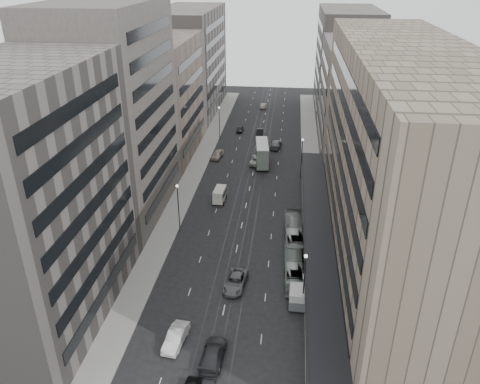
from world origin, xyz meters
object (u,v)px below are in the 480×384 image
at_px(panel_van, 220,194).
at_px(sedan_1, 176,337).
at_px(bus_far, 294,234).
at_px(sedan_2, 235,282).
at_px(bus_near, 293,268).
at_px(vw_microbus, 298,292).
at_px(double_decker, 262,153).

height_order(panel_van, sedan_1, panel_van).
xyz_separation_m(bus_far, sedan_2, (-7.64, -11.59, -0.82)).
relative_size(bus_near, bus_far, 0.89).
bearing_deg(sedan_2, vw_microbus, -8.54).
bearing_deg(sedan_1, bus_far, 67.15).
distance_m(vw_microbus, sedan_1, 16.32).
height_order(bus_near, vw_microbus, bus_near).
bearing_deg(vw_microbus, double_decker, 101.88).
height_order(vw_microbus, sedan_1, vw_microbus).
xyz_separation_m(bus_far, panel_van, (-13.37, 12.64, -0.21)).
bearing_deg(bus_far, sedan_1, 57.32).
distance_m(panel_van, sedan_2, 24.90).
distance_m(bus_far, sedan_1, 26.11).
bearing_deg(double_decker, bus_near, -85.93).
height_order(bus_near, sedan_2, bus_near).
bearing_deg(bus_near, panel_van, -59.85).
height_order(vw_microbus, panel_van, vw_microbus).
bearing_deg(bus_far, bus_near, 87.46).
distance_m(double_decker, sedan_2, 42.25).
relative_size(bus_far, vw_microbus, 2.32).
xyz_separation_m(bus_far, sedan_1, (-13.10, -22.57, -0.78)).
xyz_separation_m(bus_near, panel_van, (-13.37, 21.10, -0.03)).
relative_size(bus_near, panel_van, 2.49).
relative_size(double_decker, panel_van, 2.18).
relative_size(panel_van, sedan_2, 0.72).
xyz_separation_m(panel_van, sedan_1, (0.26, -35.20, -0.57)).
distance_m(bus_far, panel_van, 18.40).
bearing_deg(double_decker, sedan_1, -102.63).
relative_size(bus_near, double_decker, 1.14).
relative_size(double_decker, sedan_1, 1.78).
distance_m(bus_near, double_decker, 39.72).
bearing_deg(bus_near, bus_far, -92.21).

